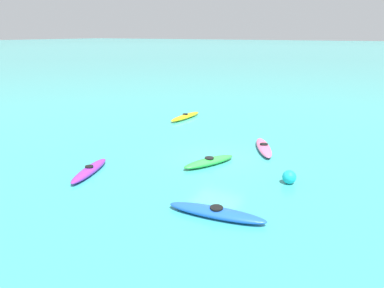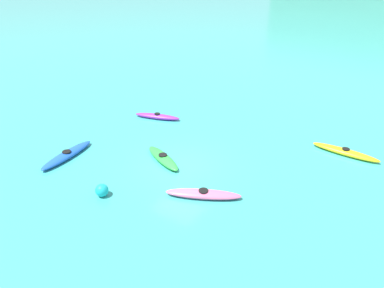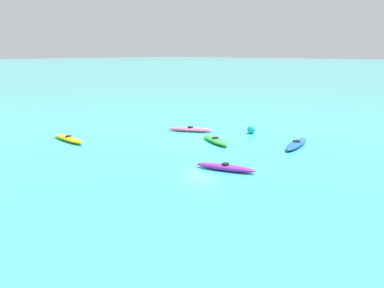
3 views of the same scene
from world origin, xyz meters
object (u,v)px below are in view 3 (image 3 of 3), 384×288
kayak_blue (296,144)px  buoy_cyan (251,129)px  kayak_purple (226,167)px  kayak_yellow (69,139)px  kayak_pink (191,129)px  kayak_green (215,140)px

kayak_blue → buoy_cyan: bearing=-18.2°
kayak_purple → kayak_blue: bearing=-95.7°
kayak_yellow → kayak_pink: same height
kayak_purple → kayak_blue: 6.69m
kayak_pink → kayak_blue: 7.88m
kayak_blue → kayak_green: bearing=30.5°
kayak_yellow → kayak_green: size_ratio=1.19×
kayak_green → kayak_pink: 3.75m
kayak_purple → buoy_cyan: (3.42, -7.99, 0.13)m
kayak_green → buoy_cyan: (-0.29, -3.91, 0.13)m
kayak_purple → kayak_green: 5.52m
kayak_yellow → kayak_blue: size_ratio=0.99×
kayak_yellow → buoy_cyan: (-7.91, -9.89, 0.13)m
kayak_green → kayak_blue: size_ratio=0.83×
kayak_green → kayak_blue: same height
kayak_yellow → kayak_purple: bearing=-170.5°
kayak_pink → kayak_blue: (-7.81, -1.08, 0.00)m
kayak_yellow → kayak_green: same height
kayak_yellow → kayak_blue: 14.73m
kayak_green → kayak_purple: bearing=132.3°
kayak_pink → kayak_yellow: bearing=60.7°
kayak_yellow → kayak_purple: 11.49m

